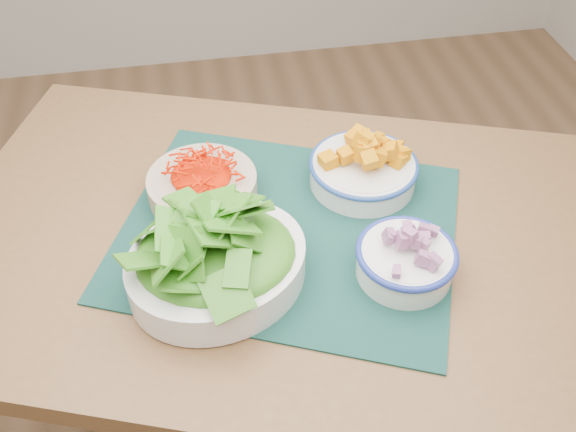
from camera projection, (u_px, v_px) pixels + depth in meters
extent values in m
cube|color=brown|center=(269.00, 241.00, 1.06)|extent=(1.25, 1.04, 0.04)
cylinder|color=brown|center=(106.00, 236.00, 1.59)|extent=(0.06, 0.06, 0.71)
cylinder|color=brown|center=(500.00, 286.00, 1.47)|extent=(0.06, 0.06, 0.71)
cube|color=black|center=(288.00, 230.00, 1.05)|extent=(0.66, 0.61, 0.00)
cylinder|color=#BBA88B|center=(203.00, 186.00, 1.09)|extent=(0.19, 0.19, 0.04)
ellipsoid|color=#F52500|center=(201.00, 171.00, 1.07)|extent=(0.16, 0.16, 0.03)
cylinder|color=silver|center=(363.00, 172.00, 1.11)|extent=(0.19, 0.19, 0.05)
torus|color=navy|center=(364.00, 164.00, 1.10)|extent=(0.19, 0.19, 0.01)
ellipsoid|color=orange|center=(365.00, 153.00, 1.08)|extent=(0.16, 0.16, 0.04)
ellipsoid|color=#236E12|center=(214.00, 240.00, 0.91)|extent=(0.24, 0.20, 0.06)
cylinder|color=white|center=(405.00, 262.00, 0.96)|extent=(0.18, 0.18, 0.05)
torus|color=navy|center=(407.00, 253.00, 0.95)|extent=(0.15, 0.15, 0.01)
ellipsoid|color=#6E0D46|center=(409.00, 244.00, 0.93)|extent=(0.13, 0.13, 0.03)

